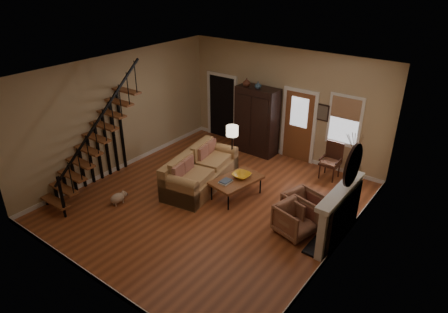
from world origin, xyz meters
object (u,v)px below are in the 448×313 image
Objects in this scene: armoire at (257,121)px; coffee_table at (236,188)px; armchair_right at (303,207)px; sofa at (201,170)px; armchair_left at (296,219)px; floor_lamp at (232,150)px; side_chair at (330,161)px.

armoire reaches higher than coffee_table.
armchair_right is (1.82, 0.10, 0.09)m from coffee_table.
sofa is 3.03m from armchair_left.
floor_lamp is at bearing 66.57° from sofa.
armoire reaches higher than side_chair.
armoire is 3.84m from armchair_right.
coffee_table is (1.05, -2.56, -0.80)m from armoire.
coffee_table is at bearing 90.26° from armchair_left.
coffee_table is (1.08, 0.11, -0.20)m from sofa.
armchair_right is at bearing 25.32° from armchair_left.
coffee_table is 1.34m from floor_lamp.
armoire reaches higher than armchair_right.
armoire is 1.59× the size of coffee_table.
floor_lamp is (-2.64, 0.84, 0.38)m from armchair_right.
armoire is 2.88m from coffee_table.
coffee_table is 2.81m from side_chair.
sofa is at bearing -103.63° from floor_lamp.
coffee_table is at bearing -48.84° from floor_lamp.
armchair_left is 0.58m from armchair_right.
sofa is 3.10× the size of armchair_left.
armchair_left is 3.12m from floor_lamp.
armchair_left is (2.98, -3.02, -0.69)m from armoire.
armchair_right is 2.80m from floor_lamp.
floor_lamp reaches higher than side_chair.
armoire reaches higher than floor_lamp.
armoire is 2.66× the size of armchair_left.
side_chair is at bearing 23.77° from armchair_right.
coffee_table is 1.99m from armchair_left.
armchair_left is at bearing -16.49° from sofa.
armchair_left reaches higher than armchair_right.
armchair_right is at bearing -82.06° from side_chair.
floor_lamp is at bearing 76.76° from armchair_left.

